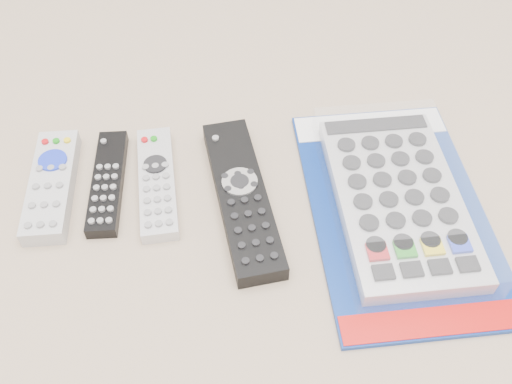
{
  "coord_description": "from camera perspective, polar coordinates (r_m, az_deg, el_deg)",
  "views": [
    {
      "loc": [
        0.01,
        -0.42,
        0.56
      ],
      "look_at": [
        0.05,
        0.03,
        0.01
      ],
      "focal_mm": 40.0,
      "sensor_mm": 36.0,
      "label": 1
    }
  ],
  "objects": [
    {
      "name": "remote_small_grey",
      "position": [
        0.76,
        -19.76,
        0.68
      ],
      "size": [
        0.05,
        0.17,
        0.03
      ],
      "rotation": [
        0.0,
        0.0,
        0.01
      ],
      "color": "#ABABAE",
      "rests_on": "ground"
    },
    {
      "name": "remote_slim_black",
      "position": [
        0.75,
        -14.62,
        0.95
      ],
      "size": [
        0.04,
        0.17,
        0.02
      ],
      "rotation": [
        0.0,
        0.0,
        -0.02
      ],
      "color": "black",
      "rests_on": "ground"
    },
    {
      "name": "remote_silver_dvd",
      "position": [
        0.73,
        -9.87,
        0.98
      ],
      "size": [
        0.06,
        0.18,
        0.02
      ],
      "rotation": [
        0.0,
        0.0,
        0.07
      ],
      "color": "silver",
      "rests_on": "ground"
    },
    {
      "name": "remote_large_black",
      "position": [
        0.7,
        -1.4,
        -0.44
      ],
      "size": [
        0.09,
        0.25,
        0.03
      ],
      "rotation": [
        0.0,
        0.0,
        0.14
      ],
      "color": "black",
      "rests_on": "ground"
    },
    {
      "name": "jumbo_remote_packaged",
      "position": [
        0.71,
        14.05,
        -0.54
      ],
      "size": [
        0.22,
        0.35,
        0.05
      ],
      "rotation": [
        0.0,
        0.0,
        0.03
      ],
      "color": "navy",
      "rests_on": "ground"
    }
  ]
}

